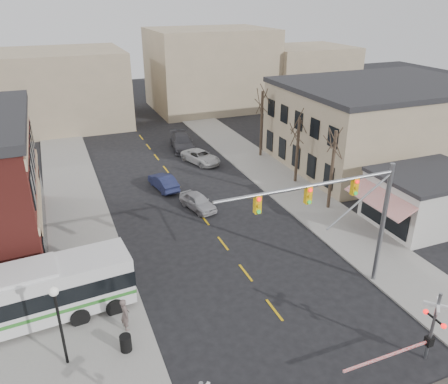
# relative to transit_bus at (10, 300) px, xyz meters

# --- Properties ---
(ground) EXTENTS (160.00, 160.00, 0.00)m
(ground) POSITION_rel_transit_bus_xyz_m (13.85, -6.05, -1.88)
(ground) COLOR black
(ground) RESTS_ON ground
(sidewalk_west) EXTENTS (5.00, 60.00, 0.12)m
(sidewalk_west) POSITION_rel_transit_bus_xyz_m (4.35, 13.95, -1.82)
(sidewalk_west) COLOR gray
(sidewalk_west) RESTS_ON ground
(sidewalk_east) EXTENTS (5.00, 60.00, 0.12)m
(sidewalk_east) POSITION_rel_transit_bus_xyz_m (23.35, 13.95, -1.82)
(sidewalk_east) COLOR gray
(sidewalk_east) RESTS_ON ground
(tan_building) EXTENTS (20.30, 15.30, 8.50)m
(tan_building) POSITION_rel_transit_bus_xyz_m (35.85, 13.95, 2.38)
(tan_building) COLOR gray
(tan_building) RESTS_ON ground
(awning_shop) EXTENTS (9.74, 6.20, 4.30)m
(awning_shop) POSITION_rel_transit_bus_xyz_m (29.82, 0.95, 0.29)
(awning_shop) COLOR beige
(awning_shop) RESTS_ON ground
(tree_east_a) EXTENTS (0.28, 0.28, 6.75)m
(tree_east_a) POSITION_rel_transit_bus_xyz_m (24.35, 5.95, 1.62)
(tree_east_a) COLOR #382B21
(tree_east_a) RESTS_ON sidewalk_east
(tree_east_b) EXTENTS (0.28, 0.28, 6.30)m
(tree_east_b) POSITION_rel_transit_bus_xyz_m (24.65, 11.95, 1.39)
(tree_east_b) COLOR #382B21
(tree_east_b) RESTS_ON sidewalk_east
(tree_east_c) EXTENTS (0.28, 0.28, 7.20)m
(tree_east_c) POSITION_rel_transit_bus_xyz_m (24.85, 19.95, 1.84)
(tree_east_c) COLOR #382B21
(tree_east_c) RESTS_ON sidewalk_east
(transit_bus) EXTENTS (13.11, 3.82, 3.33)m
(transit_bus) POSITION_rel_transit_bus_xyz_m (0.00, 0.00, 0.00)
(transit_bus) COLOR silver
(transit_bus) RESTS_ON ground
(traffic_signal_mast) EXTENTS (11.06, 0.30, 8.00)m
(traffic_signal_mast) POSITION_rel_transit_bus_xyz_m (18.13, -3.84, 3.92)
(traffic_signal_mast) COLOR gray
(traffic_signal_mast) RESTS_ON ground
(rr_crossing_east) EXTENTS (5.60, 1.36, 4.00)m
(rr_crossing_east) POSITION_rel_transit_bus_xyz_m (18.75, -10.15, 0.09)
(rr_crossing_east) COLOR gray
(rr_crossing_east) RESTS_ON ground
(street_lamp) EXTENTS (0.44, 0.44, 4.52)m
(street_lamp) POSITION_rel_transit_bus_xyz_m (2.43, -3.80, 1.46)
(street_lamp) COLOR black
(street_lamp) RESTS_ON sidewalk_west
(trash_bin) EXTENTS (0.60, 0.60, 0.90)m
(trash_bin) POSITION_rel_transit_bus_xyz_m (5.29, -4.07, -1.30)
(trash_bin) COLOR black
(trash_bin) RESTS_ON sidewalk_west
(car_a) EXTENTS (2.57, 4.31, 1.37)m
(car_a) POSITION_rel_transit_bus_xyz_m (14.00, 10.03, -1.19)
(car_a) COLOR #9C9CA1
(car_a) RESTS_ON ground
(car_b) EXTENTS (2.14, 4.46, 1.41)m
(car_b) POSITION_rel_transit_bus_xyz_m (12.37, 15.23, -1.17)
(car_b) COLOR #191E3E
(car_b) RESTS_ON ground
(car_c) EXTENTS (3.74, 5.35, 1.36)m
(car_c) POSITION_rel_transit_bus_xyz_m (17.90, 20.43, -1.20)
(car_c) COLOR #BCBCBC
(car_c) RESTS_ON ground
(car_d) EXTENTS (3.18, 6.04, 1.67)m
(car_d) POSITION_rel_transit_bus_xyz_m (17.39, 25.63, -1.04)
(car_d) COLOR #47474C
(car_d) RESTS_ON ground
(pedestrian_near) EXTENTS (0.48, 0.72, 1.93)m
(pedestrian_near) POSITION_rel_transit_bus_xyz_m (5.59, -2.48, -0.79)
(pedestrian_near) COLOR #63534F
(pedestrian_near) RESTS_ON sidewalk_west
(pedestrian_far) EXTENTS (1.13, 1.14, 1.85)m
(pedestrian_far) POSITION_rel_transit_bus_xyz_m (3.49, 0.99, -0.83)
(pedestrian_far) COLOR #2D344F
(pedestrian_far) RESTS_ON sidewalk_west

